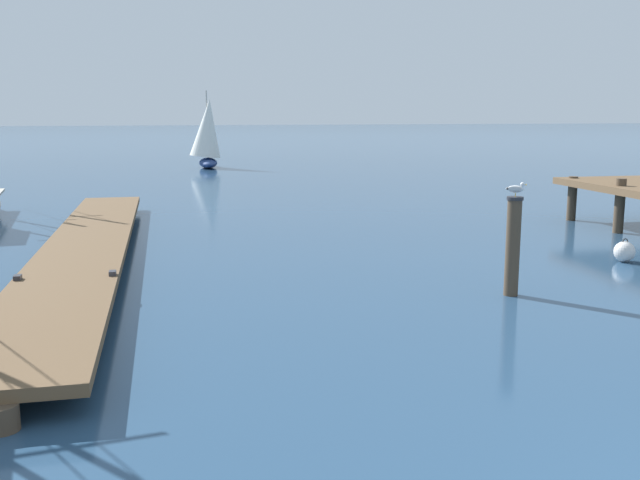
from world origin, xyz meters
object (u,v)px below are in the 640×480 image
mooring_buoy (624,252)px  distant_sailboat (207,134)px  mooring_piling (513,245)px  perched_seagull (515,189)px

mooring_buoy → distant_sailboat: (-5.49, 30.67, 1.84)m
mooring_buoy → distant_sailboat: size_ratio=0.12×
mooring_piling → mooring_buoy: bearing=25.6°
mooring_piling → perched_seagull: bearing=148.6°
mooring_piling → perched_seagull: size_ratio=5.29×
mooring_piling → mooring_buoy: 4.55m
mooring_buoy → distant_sailboat: bearing=100.2°
perched_seagull → distant_sailboat: size_ratio=0.07×
perched_seagull → mooring_buoy: size_ratio=0.64×
perched_seagull → distant_sailboat: bearing=92.5°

